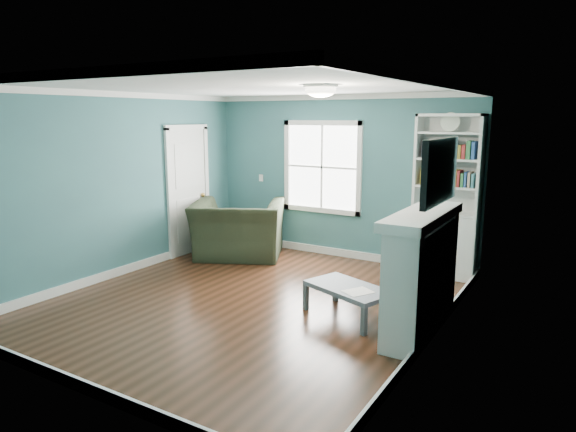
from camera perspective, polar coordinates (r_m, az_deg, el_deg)
The scene contains 13 objects.
floor at distance 6.49m, azimuth -4.21°, elevation -9.42°, with size 5.00×5.00×0.00m, color black.
room_walls at distance 6.12m, azimuth -4.42°, elevation 4.60°, with size 5.00×5.00×5.00m.
trim at distance 6.17m, azimuth -4.37°, elevation 1.41°, with size 4.50×5.00×2.60m.
window at distance 8.41m, azimuth 3.80°, elevation 5.44°, with size 1.40×0.06×1.50m.
bookshelf at distance 7.58m, azimuth 17.13°, elevation 0.35°, with size 0.90×0.35×2.31m.
fireplace at distance 5.59m, azimuth 14.73°, elevation -6.26°, with size 0.44×1.58×1.30m.
tv at distance 5.35m, azimuth 16.54°, elevation 4.80°, with size 0.06×1.10×0.65m, color black.
door at distance 8.65m, azimuth -11.01°, elevation 2.91°, with size 0.12×0.98×2.17m.
ceiling_fixture at distance 5.70m, azimuth 3.65°, elevation 13.88°, with size 0.38×0.38×0.15m.
light_switch at distance 9.04m, azimuth -3.01°, elevation 4.25°, with size 0.08×0.01×0.12m, color white.
recliner at distance 8.34m, azimuth -5.55°, elevation -0.43°, with size 1.41×0.92×1.23m, color black.
coffee_table at distance 5.95m, azimuth 6.78°, elevation -8.19°, with size 1.12×0.85×0.36m.
paper_sheet at distance 5.77m, azimuth 7.80°, elevation -8.32°, with size 0.24×0.30×0.00m, color white.
Camera 1 is at (3.53, -4.95, 2.26)m, focal length 32.00 mm.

